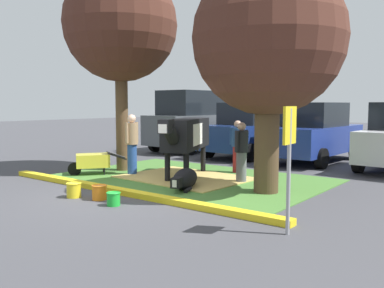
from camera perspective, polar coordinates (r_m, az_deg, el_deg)
The scene contains 19 objects.
ground_plane at distance 9.30m, azimuth -8.96°, elevation -6.83°, with size 80.00×80.00×0.00m, color #424247.
grass_island at distance 11.13m, azimuth -0.17°, elevation -4.68°, with size 6.83×4.59×0.02m, color #477A33.
curb_yellow at distance 9.35m, azimuth -9.53°, elevation -6.38°, with size 8.03×0.24×0.12m, color yellow.
hay_bedding at distance 11.11m, azimuth -0.96°, elevation -4.61°, with size 3.20×2.40×0.04m, color tan.
shade_tree_left at distance 12.67m, azimuth -9.70°, elevation 15.62°, with size 3.28×3.28×5.89m.
shade_tree_right at distance 9.40m, azimuth 10.34°, elevation 13.72°, with size 3.31×3.31×5.03m.
cow_holstein at distance 11.09m, azimuth -0.92°, elevation 1.28°, with size 1.60×3.00×1.62m.
calf_lying at distance 9.71m, azimuth -0.99°, elevation -4.80°, with size 0.84×1.33×0.48m.
person_handler at distance 11.97m, azimuth 6.20°, elevation -0.17°, with size 0.53×0.34×1.50m.
person_visitor_near at distance 10.49m, azimuth 6.74°, elevation -0.93°, with size 0.34×0.53×1.52m.
person_visitor_far at distance 11.69m, azimuth -8.17°, elevation 0.20°, with size 0.34×0.53×1.68m.
wheelbarrow at distance 12.00m, azimuth -13.44°, elevation -2.27°, with size 1.24×1.46×0.63m.
parking_sign at distance 6.37m, azimuth 13.09°, elevation -0.10°, with size 0.07×0.44×1.93m.
bucket_yellow at distance 9.24m, azimuth -15.78°, elevation -6.01°, with size 0.32×0.32×0.31m.
bucket_orange at distance 8.89m, azimuth -12.49°, elevation -6.40°, with size 0.32×0.32×0.31m.
bucket_green at distance 8.33m, azimuth -10.63°, elevation -7.30°, with size 0.28×0.28×0.26m.
suv_dark_grey at distance 17.85m, azimuth 0.51°, elevation 3.21°, with size 2.27×4.67×2.52m.
sedan_red at distance 16.01m, azimuth 7.96°, elevation 1.88°, with size 2.16×4.47×2.02m.
sedan_blue at distance 14.93m, azimuth 16.27°, elevation 1.46°, with size 2.16×4.47×2.02m.
Camera 1 is at (6.66, -6.18, 1.96)m, focal length 39.22 mm.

